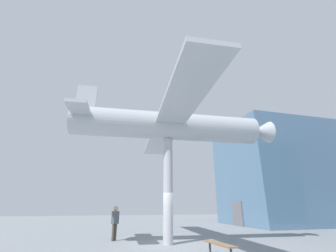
# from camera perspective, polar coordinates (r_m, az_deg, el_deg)

# --- Properties ---
(ground_plane) EXTENTS (80.00, 80.00, 0.00)m
(ground_plane) POSITION_cam_1_polar(r_m,az_deg,el_deg) (12.76, 0.00, -27.92)
(ground_plane) COLOR gray
(glass_pavilion_left) EXTENTS (9.01, 12.85, 10.98)m
(glass_pavilion_left) POSITION_cam_1_polar(r_m,az_deg,el_deg) (28.67, 27.61, -10.74)
(glass_pavilion_left) COLOR slate
(glass_pavilion_left) RESTS_ON ground_plane
(support_pylon_central) EXTENTS (0.52, 0.52, 5.52)m
(support_pylon_central) POSITION_cam_1_polar(r_m,az_deg,el_deg) (12.66, 0.00, -15.45)
(support_pylon_central) COLOR #B7B7BC
(support_pylon_central) RESTS_ON ground_plane
(suspended_airplane) EXTENTS (14.90, 12.58, 3.02)m
(suspended_airplane) POSITION_cam_1_polar(r_m,az_deg,el_deg) (13.45, 0.93, 0.00)
(suspended_airplane) COLOR #B2B7BC
(suspended_airplane) RESTS_ON support_pylon_central
(visitor_person) EXTENTS (0.43, 0.44, 1.83)m
(visitor_person) POSITION_cam_1_polar(r_m,az_deg,el_deg) (14.32, -13.29, -22.25)
(visitor_person) COLOR #4C4238
(visitor_person) RESTS_ON ground_plane
(plaza_bench) EXTENTS (1.90, 0.55, 0.50)m
(plaza_bench) POSITION_cam_1_polar(r_m,az_deg,el_deg) (9.86, 12.91, -27.33)
(plaza_bench) COLOR #846647
(plaza_bench) RESTS_ON ground_plane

